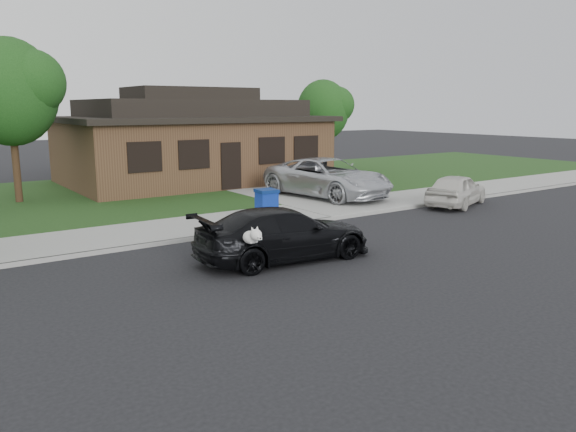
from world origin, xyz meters
TOP-DOWN VIEW (x-y plane):
  - ground at (0.00, 0.00)m, footprint 120.00×120.00m
  - sidewalk at (0.00, 5.00)m, footprint 60.00×3.00m
  - curb at (0.00, 3.50)m, footprint 60.00×0.12m
  - lawn at (0.00, 13.00)m, footprint 60.00×13.00m
  - driveway at (6.00, 10.00)m, footprint 4.50×13.00m
  - sedan at (-0.45, 0.26)m, footprint 4.77×2.39m
  - minivan at (6.37, 6.98)m, footprint 3.46×6.09m
  - white_compact at (9.64, 2.96)m, footprint 4.02×2.73m
  - recycling_bin at (1.53, 4.14)m, footprint 0.70×0.72m
  - house at (4.00, 15.00)m, footprint 12.60×8.60m
  - tree_0 at (-4.34, 12.88)m, footprint 3.78×3.60m
  - tree_1 at (12.14, 14.40)m, footprint 3.15×3.00m

SIDE VIEW (x-z plane):
  - ground at x=0.00m, z-range 0.00..0.00m
  - sidewalk at x=0.00m, z-range 0.00..0.12m
  - curb at x=0.00m, z-range 0.00..0.12m
  - lawn at x=0.00m, z-range 0.00..0.13m
  - driveway at x=6.00m, z-range 0.00..0.14m
  - white_compact at x=9.64m, z-range 0.00..1.27m
  - recycling_bin at x=1.53m, z-range 0.13..1.20m
  - sedan at x=-0.45m, z-range 0.00..1.35m
  - minivan at x=6.37m, z-range 0.14..1.74m
  - house at x=4.00m, z-range -0.19..4.46m
  - tree_1 at x=12.14m, z-range 1.09..6.34m
  - tree_0 at x=-4.34m, z-range 1.31..7.65m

